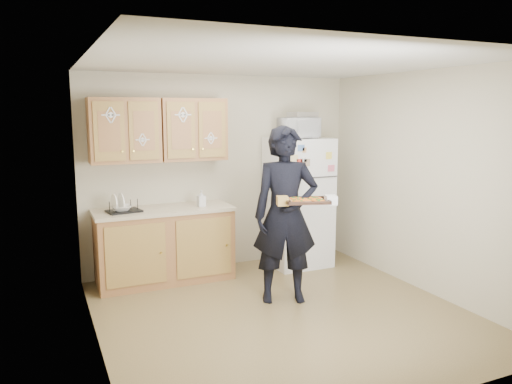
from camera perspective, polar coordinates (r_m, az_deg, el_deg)
floor at (r=5.26m, az=3.06°, el=-13.70°), size 3.60×3.60×0.00m
ceiling at (r=4.86m, az=3.33°, el=14.55°), size 3.60×3.60×0.00m
wall_back at (r=6.55m, az=-4.02°, el=2.22°), size 3.60×0.04×2.50m
wall_front at (r=3.44m, az=17.04°, el=-4.61°), size 3.60×0.04×2.50m
wall_left at (r=4.40m, az=-18.17°, el=-1.69°), size 0.04×3.60×2.50m
wall_right at (r=5.94m, az=18.83°, el=1.02°), size 0.04×3.60×2.50m
refrigerator at (r=6.66m, az=4.82°, el=-1.15°), size 0.75×0.70×1.70m
base_cabinet at (r=6.16m, az=-10.39°, el=-6.14°), size 1.60×0.60×0.86m
countertop at (r=6.06m, az=-10.51°, el=-2.03°), size 1.64×0.64×0.04m
upper_cab_left at (r=6.00m, az=-14.82°, el=6.81°), size 0.80×0.33×0.75m
upper_cab_right at (r=6.19m, az=-7.26°, el=7.10°), size 0.80×0.33×0.75m
cereal_box at (r=7.27m, az=7.41°, el=-5.89°), size 0.20×0.07×0.32m
person at (r=5.34m, az=3.38°, el=-2.65°), size 0.80×0.65×1.90m
baking_tray at (r=5.11m, az=5.82°, el=-1.07°), size 0.52×0.45×0.04m
pizza_front_left at (r=5.01m, az=4.83°, el=-1.05°), size 0.15×0.15×0.02m
pizza_front_right at (r=5.05m, az=7.13°, el=-1.01°), size 0.15×0.15×0.02m
pizza_back_left at (r=5.16m, az=4.54°, el=-0.76°), size 0.15×0.15×0.02m
pizza_back_right at (r=5.20m, az=6.78°, el=-0.72°), size 0.15×0.15×0.02m
pizza_center at (r=5.10m, az=5.82°, el=-0.88°), size 0.15×0.15×0.02m
microwave at (r=6.50m, az=4.90°, el=7.31°), size 0.49×0.34×0.26m
foil_pan at (r=6.55m, az=5.34°, el=8.79°), size 0.37×0.28×0.07m
dish_rack at (r=5.93m, az=-14.88°, el=-1.52°), size 0.41×0.33×0.15m
bowl at (r=5.93m, az=-15.09°, el=-1.78°), size 0.26×0.26×0.06m
soap_bottle at (r=6.10m, az=-6.28°, el=-0.72°), size 0.10×0.10×0.20m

